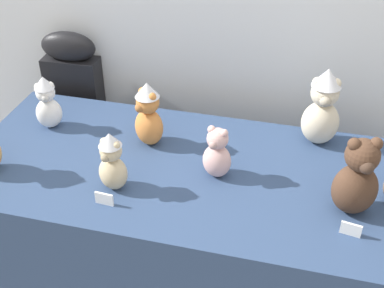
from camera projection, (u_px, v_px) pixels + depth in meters
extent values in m
cube|color=navy|center=(192.00, 234.00, 2.21)|extent=(1.85, 0.83, 0.72)
cube|color=black|center=(81.00, 130.00, 2.76)|extent=(0.28, 0.13, 0.86)
ellipsoid|color=black|center=(68.00, 47.00, 2.48)|extent=(0.28, 0.13, 0.15)
ellipsoid|color=#4C3323|center=(354.00, 189.00, 1.75)|extent=(0.19, 0.17, 0.20)
sphere|color=#4C3323|center=(363.00, 155.00, 1.67)|extent=(0.12, 0.12, 0.12)
sphere|color=#4C3323|center=(354.00, 144.00, 1.64)|extent=(0.04, 0.04, 0.04)
sphere|color=#4C3323|center=(376.00, 144.00, 1.64)|extent=(0.04, 0.04, 0.04)
sphere|color=#412E23|center=(367.00, 167.00, 1.63)|extent=(0.05, 0.05, 0.05)
ellipsoid|color=beige|center=(320.00, 123.00, 2.11)|extent=(0.17, 0.15, 0.19)
sphere|color=beige|center=(325.00, 93.00, 2.02)|extent=(0.11, 0.11, 0.11)
sphere|color=beige|center=(318.00, 82.00, 2.00)|extent=(0.04, 0.04, 0.04)
sphere|color=beige|center=(336.00, 84.00, 1.99)|extent=(0.04, 0.04, 0.04)
sphere|color=#ABA08A|center=(326.00, 101.00, 1.99)|extent=(0.05, 0.05, 0.05)
cone|color=silver|center=(328.00, 77.00, 1.99)|extent=(0.12, 0.12, 0.07)
ellipsoid|color=white|center=(49.00, 113.00, 2.22)|extent=(0.14, 0.14, 0.14)
sphere|color=white|center=(45.00, 93.00, 2.16)|extent=(0.08, 0.08, 0.08)
sphere|color=white|center=(38.00, 87.00, 2.14)|extent=(0.03, 0.03, 0.03)
sphere|color=white|center=(50.00, 85.00, 2.15)|extent=(0.03, 0.03, 0.03)
sphere|color=#B4B3AF|center=(46.00, 98.00, 2.14)|extent=(0.03, 0.03, 0.03)
cone|color=silver|center=(43.00, 82.00, 2.13)|extent=(0.09, 0.09, 0.05)
ellipsoid|color=beige|center=(217.00, 161.00, 1.93)|extent=(0.13, 0.12, 0.14)
sphere|color=beige|center=(218.00, 139.00, 1.88)|extent=(0.08, 0.08, 0.08)
sphere|color=beige|center=(212.00, 130.00, 1.87)|extent=(0.03, 0.03, 0.03)
sphere|color=beige|center=(224.00, 133.00, 1.85)|extent=(0.03, 0.03, 0.03)
sphere|color=#A88783|center=(213.00, 145.00, 1.85)|extent=(0.03, 0.03, 0.03)
ellipsoid|color=#D17F3D|center=(149.00, 127.00, 2.11)|extent=(0.17, 0.16, 0.16)
sphere|color=#D17F3D|center=(148.00, 102.00, 2.04)|extent=(0.10, 0.10, 0.10)
sphere|color=#D17F3D|center=(143.00, 92.00, 2.04)|extent=(0.04, 0.04, 0.04)
sphere|color=#D17F3D|center=(152.00, 97.00, 2.00)|extent=(0.04, 0.04, 0.04)
sphere|color=#A06536|center=(140.00, 108.00, 2.02)|extent=(0.04, 0.04, 0.04)
cone|color=silver|center=(147.00, 90.00, 2.01)|extent=(0.10, 0.10, 0.06)
ellipsoid|color=#CCB78E|center=(113.00, 173.00, 1.87)|extent=(0.13, 0.12, 0.14)
sphere|color=#CCB78E|center=(111.00, 151.00, 1.82)|extent=(0.08, 0.08, 0.08)
sphere|color=#CCB78E|center=(104.00, 142.00, 1.81)|extent=(0.03, 0.03, 0.03)
sphere|color=#CCB78E|center=(116.00, 145.00, 1.79)|extent=(0.03, 0.03, 0.03)
sphere|color=#9D8E71|center=(105.00, 158.00, 1.79)|extent=(0.03, 0.03, 0.03)
cone|color=silver|center=(109.00, 140.00, 1.79)|extent=(0.09, 0.09, 0.05)
cube|color=white|center=(104.00, 199.00, 1.82)|extent=(0.07, 0.01, 0.05)
cube|color=white|center=(351.00, 229.00, 1.69)|extent=(0.07, 0.02, 0.05)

